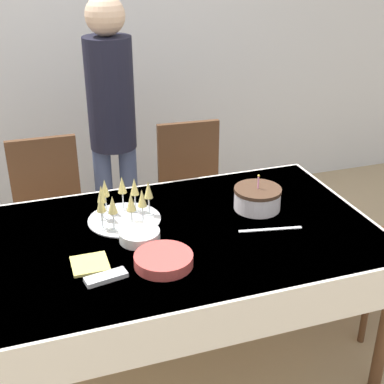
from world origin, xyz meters
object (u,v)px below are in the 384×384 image
object	(u,v)px
dining_chair_far_right	(193,192)
person_standing	(112,114)
plate_stack_main	(164,260)
dining_chair_far_left	(50,213)
champagne_tray	(123,203)
plate_stack_dessert	(140,236)
birthday_cake	(257,198)

from	to	relation	value
dining_chair_far_right	person_standing	bearing A→B (deg)	163.58
dining_chair_far_right	plate_stack_main	bearing A→B (deg)	-114.37
dining_chair_far_right	dining_chair_far_left	bearing A→B (deg)	179.99
champagne_tray	plate_stack_main	distance (m)	0.45
dining_chair_far_right	plate_stack_dessert	bearing A→B (deg)	-121.86
champagne_tray	dining_chair_far_left	bearing A→B (deg)	115.05
champagne_tray	birthday_cake	bearing A→B (deg)	-8.16
dining_chair_far_right	plate_stack_dessert	xyz separation A→B (m)	(-0.55, -0.89, 0.27)
plate_stack_main	plate_stack_dessert	distance (m)	0.23
dining_chair_far_left	plate_stack_main	distance (m)	1.21
dining_chair_far_left	plate_stack_dessert	distance (m)	0.99
person_standing	dining_chair_far_right	bearing A→B (deg)	-16.42
dining_chair_far_left	birthday_cake	bearing A→B (deg)	-38.35
birthday_cake	champagne_tray	distance (m)	0.66
plate_stack_main	person_standing	distance (m)	1.27
birthday_cake	dining_chair_far_right	bearing A→B (deg)	95.85
plate_stack_dessert	plate_stack_main	bearing A→B (deg)	-78.08
plate_stack_main	plate_stack_dessert	world-z (taller)	same
champagne_tray	person_standing	world-z (taller)	person_standing
dining_chair_far_left	birthday_cake	xyz separation A→B (m)	(0.97, -0.77, 0.30)
dining_chair_far_left	champagne_tray	world-z (taller)	dining_chair_far_left
dining_chair_far_right	plate_stack_main	world-z (taller)	dining_chair_far_right
plate_stack_dessert	person_standing	xyz separation A→B (m)	(0.09, 1.02, 0.25)
champagne_tray	plate_stack_dessert	distance (m)	0.22
person_standing	birthday_cake	bearing A→B (deg)	-59.07
champagne_tray	person_standing	bearing A→B (deg)	81.98
birthday_cake	plate_stack_dessert	world-z (taller)	birthday_cake
birthday_cake	champagne_tray	xyz separation A→B (m)	(-0.66, 0.09, 0.03)
dining_chair_far_left	dining_chair_far_right	distance (m)	0.89
plate_stack_dessert	person_standing	size ratio (longest dim) A/B	0.11
dining_chair_far_left	person_standing	size ratio (longest dim) A/B	0.55
plate_stack_main	plate_stack_dessert	size ratio (longest dim) A/B	1.35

